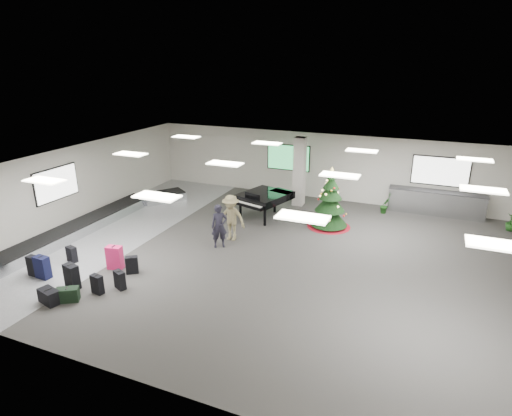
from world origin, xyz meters
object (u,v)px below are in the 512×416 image
at_px(pink_suitcase, 115,258).
at_px(grand_piano, 263,198).
at_px(service_counter, 436,203).
at_px(baggage_carousel, 100,220).
at_px(potted_plant_right, 511,222).
at_px(potted_plant_left, 385,205).
at_px(traveler_a, 219,226).
at_px(traveler_b, 231,218).
at_px(christmas_tree, 330,207).

height_order(pink_suitcase, grand_piano, grand_piano).
bearing_deg(service_counter, baggage_carousel, -152.33).
distance_m(baggage_carousel, potted_plant_right, 16.76).
distance_m(baggage_carousel, potted_plant_left, 12.32).
bearing_deg(potted_plant_right, grand_piano, -165.88).
bearing_deg(pink_suitcase, traveler_a, 39.12).
height_order(pink_suitcase, potted_plant_right, pink_suitcase).
relative_size(service_counter, pink_suitcase, 4.98).
bearing_deg(traveler_b, christmas_tree, 41.64).
xyz_separation_m(pink_suitcase, traveler_a, (2.39, 2.86, 0.42)).
xyz_separation_m(pink_suitcase, potted_plant_left, (7.54, 8.91, -0.03)).
bearing_deg(baggage_carousel, potted_plant_left, 29.21).
bearing_deg(grand_piano, traveler_b, -77.89).
distance_m(service_counter, potted_plant_right, 2.98).
xyz_separation_m(service_counter, potted_plant_left, (-2.09, -0.72, -0.18)).
bearing_deg(service_counter, christmas_tree, -140.91).
bearing_deg(traveler_b, potted_plant_right, 27.59).
relative_size(baggage_carousel, pink_suitcase, 11.94).
distance_m(pink_suitcase, grand_piano, 6.90).
bearing_deg(potted_plant_left, christmas_tree, -127.09).
bearing_deg(traveler_a, christmas_tree, 11.29).
relative_size(traveler_a, potted_plant_left, 2.23).
distance_m(baggage_carousel, traveler_b, 5.80).
relative_size(baggage_carousel, potted_plant_right, 13.76).
distance_m(christmas_tree, potted_plant_right, 7.28).
height_order(pink_suitcase, christmas_tree, christmas_tree).
xyz_separation_m(baggage_carousel, pink_suitcase, (3.22, -2.90, 0.18)).
bearing_deg(potted_plant_left, baggage_carousel, -150.79).
bearing_deg(christmas_tree, pink_suitcase, -131.40).
distance_m(pink_suitcase, potted_plant_right, 15.26).
height_order(baggage_carousel, grand_piano, grand_piano).
distance_m(traveler_b, potted_plant_right, 11.25).
relative_size(baggage_carousel, christmas_tree, 3.82).
height_order(baggage_carousel, potted_plant_left, potted_plant_left).
distance_m(baggage_carousel, traveler_a, 5.64).
distance_m(service_counter, pink_suitcase, 13.62).
bearing_deg(baggage_carousel, christmas_tree, 21.50).
bearing_deg(potted_plant_right, traveler_b, -152.64).
relative_size(pink_suitcase, traveler_b, 0.46).
distance_m(christmas_tree, grand_piano, 2.91).
bearing_deg(potted_plant_left, traveler_b, -133.63).
height_order(traveler_a, potted_plant_right, traveler_a).
distance_m(baggage_carousel, service_counter, 14.50).
height_order(traveler_b, potted_plant_right, traveler_b).
height_order(christmas_tree, potted_plant_right, christmas_tree).
bearing_deg(service_counter, potted_plant_right, -16.52).
relative_size(baggage_carousel, potted_plant_left, 13.31).
distance_m(service_counter, potted_plant_left, 2.22).
bearing_deg(pink_suitcase, grand_piano, 55.75).
xyz_separation_m(baggage_carousel, grand_piano, (5.93, 3.43, 0.69)).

